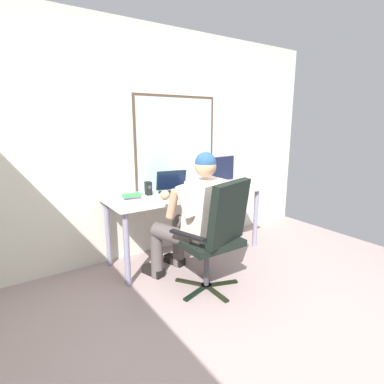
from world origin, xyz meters
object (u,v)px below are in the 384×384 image
at_px(person_seated, 193,216).
at_px(wine_glass, 242,178).
at_px(desk, 187,200).
at_px(office_chair, 217,230).
at_px(crt_monitor, 216,169).
at_px(desk_speaker, 148,188).
at_px(book_stack, 132,196).
at_px(laptop, 174,187).

xyz_separation_m(person_seated, wine_glass, (0.96, 0.37, 0.20)).
relative_size(desk, office_chair, 1.73).
height_order(desk, wine_glass, wine_glass).
bearing_deg(crt_monitor, desk_speaker, 174.33).
relative_size(desk, crt_monitor, 3.67).
distance_m(desk, crt_monitor, 0.53).
bearing_deg(wine_glass, desk_speaker, 166.15).
height_order(person_seated, book_stack, person_seated).
distance_m(desk, wine_glass, 0.73).
xyz_separation_m(crt_monitor, laptop, (-0.56, 0.03, -0.15)).
bearing_deg(wine_glass, office_chair, -144.17).
relative_size(wine_glass, book_stack, 0.85).
bearing_deg(desk_speaker, wine_glass, -13.85).
distance_m(crt_monitor, laptop, 0.58).
bearing_deg(desk, crt_monitor, 4.17).
bearing_deg(laptop, office_chair, -94.45).
distance_m(desk, office_chair, 0.82).
height_order(desk, person_seated, person_seated).
bearing_deg(office_chair, desk, 75.86).
relative_size(laptop, book_stack, 2.07).
height_order(wine_glass, desk_speaker, wine_glass).
xyz_separation_m(desk, book_stack, (-0.63, 0.06, 0.12)).
relative_size(desk, person_seated, 1.42).
distance_m(person_seated, wine_glass, 1.04).
relative_size(desk_speaker, book_stack, 0.75).
bearing_deg(wine_glass, desk, 167.17).
relative_size(office_chair, desk_speaker, 7.38).
height_order(desk_speaker, book_stack, desk_speaker).
height_order(desk, book_stack, book_stack).
xyz_separation_m(desk, office_chair, (-0.20, -0.79, -0.07)).
bearing_deg(book_stack, person_seated, -58.92).
distance_m(laptop, desk_speaker, 0.29).
relative_size(office_chair, book_stack, 5.50).
height_order(crt_monitor, desk_speaker, crt_monitor).
xyz_separation_m(person_seated, desk_speaker, (-0.14, 0.64, 0.16)).
relative_size(laptop, wine_glass, 2.44).
xyz_separation_m(desk_speaker, book_stack, (-0.21, -0.05, -0.05)).
xyz_separation_m(laptop, desk_speaker, (-0.28, 0.06, 0.01)).
bearing_deg(book_stack, desk_speaker, 13.77).
bearing_deg(crt_monitor, wine_glass, -36.34).
height_order(office_chair, crt_monitor, crt_monitor).
relative_size(person_seated, crt_monitor, 2.58).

